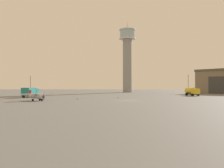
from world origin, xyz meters
The scene contains 9 objects.
ground_plane centered at (0.00, 0.00, 0.00)m, with size 400.00×400.00×0.00m, color #60605E.
control_tower centered at (1.91, 76.17, 21.48)m, with size 9.33×9.33×40.18m.
airplane_silver centered at (-22.10, -2.22, 1.21)m, with size 6.82×7.78×2.60m.
truck_box_teal centered at (-30.35, 14.55, 1.74)m, with size 3.72×7.05×3.08m.
truck_fuel_tanker_yellow centered at (24.58, 29.46, 1.70)m, with size 4.17×7.12×3.04m.
light_post_west centered at (28.15, 46.78, 5.23)m, with size 0.44×0.44×8.79m.
light_post_east centered at (-43.85, 49.00, 5.22)m, with size 0.44×0.44×8.77m.
traffic_cone_near_left centered at (-2.44, 11.09, 0.32)m, with size 0.36×0.36×0.65m.
traffic_cone_near_right centered at (-13.25, 4.50, 0.33)m, with size 0.36×0.36×0.66m.
Camera 1 is at (-1.45, -58.34, 3.58)m, focal length 37.59 mm.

